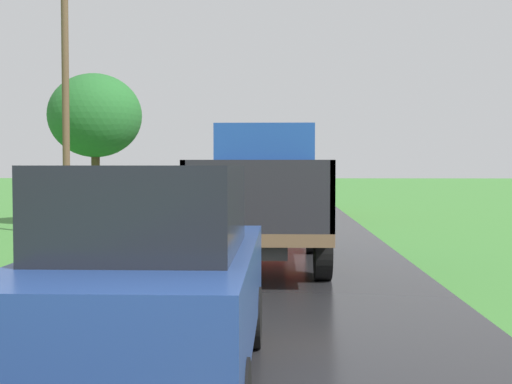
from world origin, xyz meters
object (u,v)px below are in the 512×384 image
at_px(utility_pole_roadside, 66,92).
at_px(following_car, 154,274).
at_px(banana_truck_far, 276,178).
at_px(roadside_tree_mid_right, 95,116).
at_px(banana_truck_near, 264,192).

relative_size(utility_pole_roadside, following_car, 1.80).
relative_size(banana_truck_far, roadside_tree_mid_right, 1.16).
xyz_separation_m(roadside_tree_mid_right, following_car, (5.06, -16.00, -2.56)).
xyz_separation_m(banana_truck_far, roadside_tree_mid_right, (-5.96, -5.55, 2.17)).
xyz_separation_m(banana_truck_near, roadside_tree_mid_right, (-5.79, 8.13, 2.18)).
relative_size(banana_truck_far, following_car, 1.42).
xyz_separation_m(utility_pole_roadside, roadside_tree_mid_right, (-0.10, 3.26, -0.43)).
xyz_separation_m(banana_truck_far, utility_pole_roadside, (-5.86, -8.81, 2.60)).
height_order(banana_truck_near, following_car, banana_truck_near).
xyz_separation_m(banana_truck_near, banana_truck_far, (0.17, 13.68, 0.01)).
distance_m(banana_truck_near, utility_pole_roadside, 7.93).
bearing_deg(utility_pole_roadside, following_car, -68.73).
bearing_deg(banana_truck_far, following_car, -92.38).
height_order(banana_truck_near, banana_truck_far, same).
bearing_deg(roadside_tree_mid_right, following_car, -72.45).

